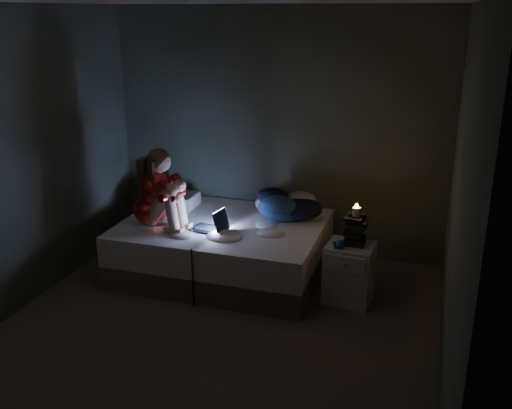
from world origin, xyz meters
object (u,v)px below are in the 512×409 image
at_px(candle, 356,211).
at_px(phone, 338,246).
at_px(laptop, 208,219).
at_px(bed, 223,248).
at_px(woman, 149,187).
at_px(nightstand, 349,273).

distance_m(candle, phone, 0.35).
bearing_deg(candle, laptop, -177.27).
xyz_separation_m(bed, woman, (-0.63, -0.30, 0.67)).
bearing_deg(laptop, phone, 6.70).
distance_m(laptop, candle, 1.40).
relative_size(woman, laptop, 2.42).
bearing_deg(woman, phone, 5.97).
height_order(bed, phone, phone).
bearing_deg(phone, candle, 19.52).
bearing_deg(bed, phone, -13.29).
bearing_deg(woman, bed, 30.74).
height_order(woman, laptop, woman).
bearing_deg(nightstand, laptop, -174.52).
relative_size(candle, phone, 0.57).
xyz_separation_m(nightstand, phone, (-0.10, -0.06, 0.28)).
xyz_separation_m(woman, nightstand, (1.94, 0.08, -0.66)).
relative_size(bed, laptop, 5.96).
xyz_separation_m(bed, nightstand, (1.30, -0.22, 0.01)).
bearing_deg(laptop, bed, 85.24).
distance_m(woman, candle, 1.97).
bearing_deg(bed, nightstand, -9.54).
bearing_deg(candle, woman, -176.23).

